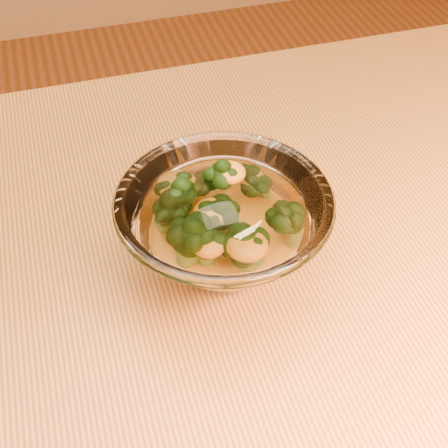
% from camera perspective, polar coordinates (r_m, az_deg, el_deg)
% --- Properties ---
extents(table, '(1.20, 0.80, 0.75)m').
position_cam_1_polar(table, '(0.69, 9.01, -9.30)').
color(table, '#CF843E').
rests_on(table, ground).
extents(glass_bowl, '(0.20, 0.20, 0.09)m').
position_cam_1_polar(glass_bowl, '(0.58, -0.00, -0.30)').
color(glass_bowl, white).
rests_on(glass_bowl, table).
extents(cheese_sauce, '(0.10, 0.10, 0.03)m').
position_cam_1_polar(cheese_sauce, '(0.59, -0.00, -1.56)').
color(cheese_sauce, '#D55B11').
rests_on(cheese_sauce, glass_bowl).
extents(broccoli_heap, '(0.13, 0.12, 0.07)m').
position_cam_1_polar(broccoli_heap, '(0.57, -0.63, 0.72)').
color(broccoli_heap, black).
rests_on(broccoli_heap, cheese_sauce).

